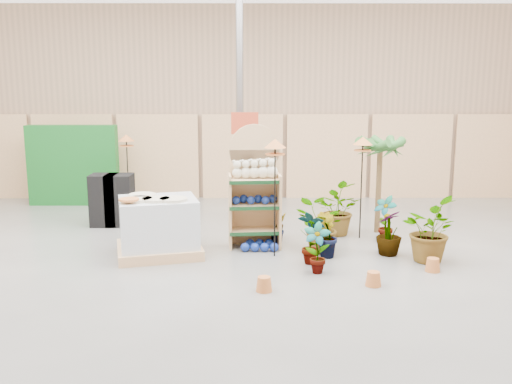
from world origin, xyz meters
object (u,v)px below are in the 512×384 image
pallet_stack (158,227)px  potted_plant_2 (319,227)px  display_shelf (254,191)px  bird_table_front (275,147)px

pallet_stack → potted_plant_2: 2.59m
display_shelf → pallet_stack: display_shelf is taller
bird_table_front → display_shelf: bearing=114.9°
bird_table_front → pallet_stack: bearing=177.8°
pallet_stack → potted_plant_2: bearing=-11.2°
bird_table_front → potted_plant_2: (0.73, 0.21, -1.32)m
display_shelf → bird_table_front: display_shelf is taller
display_shelf → bird_table_front: size_ratio=1.09×
potted_plant_2 → pallet_stack: bearing=-177.0°
pallet_stack → bird_table_front: bearing=-16.5°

